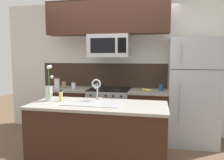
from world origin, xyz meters
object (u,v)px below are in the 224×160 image
stove_range (110,113)px  dish_soap_bottle (61,96)px  storage_jar_short (74,85)px  sink_faucet (97,87)px  flower_vase (49,92)px  microwave (109,46)px  refrigerator (192,91)px  storage_jar_medium (64,84)px  coffee_tin (161,88)px  banana_bunch (147,90)px  storage_jar_tall (57,83)px

stove_range → dish_soap_bottle: dish_soap_bottle is taller
storage_jar_short → dish_soap_bottle: dish_soap_bottle is taller
stove_range → dish_soap_bottle: 1.35m
storage_jar_short → sink_faucet: sink_faucet is taller
stove_range → flower_vase: size_ratio=1.87×
microwave → stove_range: bearing=90.2°
refrigerator → storage_jar_medium: bearing=179.8°
coffee_tin → dish_soap_bottle: dish_soap_bottle is taller
stove_range → storage_jar_medium: 1.07m
stove_range → banana_bunch: banana_bunch is taller
microwave → banana_bunch: size_ratio=3.90×
storage_jar_tall → banana_bunch: (1.74, -0.03, -0.08)m
microwave → refrigerator: bearing=1.6°
storage_jar_medium → banana_bunch: bearing=-3.1°
storage_jar_short → sink_faucet: (0.75, -1.02, 0.13)m
dish_soap_bottle → flower_vase: 0.18m
storage_jar_short → sink_faucet: bearing=-53.7°
storage_jar_short → banana_bunch: storage_jar_short is taller
stove_range → sink_faucet: sink_faucet is taller
storage_jar_short → sink_faucet: 1.27m
sink_faucet → coffee_tin: bearing=50.7°
storage_jar_tall → coffee_tin: 2.00m
storage_jar_medium → flower_vase: 1.27m
microwave → storage_jar_medium: (-0.93, 0.05, -0.74)m
banana_bunch → flower_vase: size_ratio=0.38×
microwave → storage_jar_tall: (-1.05, -0.01, -0.71)m
banana_bunch → microwave: bearing=176.8°
dish_soap_bottle → sink_faucet: bearing=14.1°
microwave → banana_bunch: (0.69, -0.04, -0.79)m
stove_range → refrigerator: 1.55m
banana_bunch → refrigerator: bearing=5.8°
refrigerator → sink_faucet: (-1.43, -1.07, 0.19)m
refrigerator → storage_jar_tall: bearing=-178.8°
stove_range → microwave: (0.00, -0.02, 1.26)m
stove_range → dish_soap_bottle: (-0.44, -1.17, 0.52)m
microwave → storage_jar_medium: 1.19m
storage_jar_tall → flower_vase: bearing=-69.0°
refrigerator → storage_jar_short: refrigerator is taller
microwave → flower_vase: 1.48m
stove_range → storage_jar_tall: 1.19m
stove_range → storage_jar_short: size_ratio=6.94×
stove_range → microwave: size_ratio=1.25×
coffee_tin → banana_bunch: bearing=-156.4°
banana_bunch → flower_vase: flower_vase is taller
storage_jar_medium → stove_range: bearing=-1.7°
storage_jar_short → dish_soap_bottle: (0.26, -1.14, 0.00)m
banana_bunch → sink_faucet: (-0.65, -0.99, 0.18)m
stove_range → coffee_tin: coffee_tin is taller
stove_range → banana_bunch: (0.69, -0.06, 0.47)m
coffee_tin → flower_vase: (-1.55, -1.25, 0.07)m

